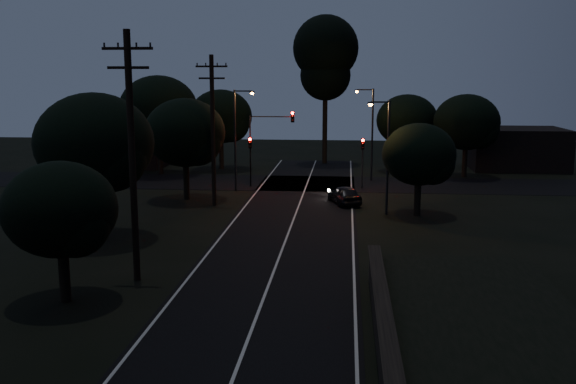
{
  "coord_description": "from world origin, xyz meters",
  "views": [
    {
      "loc": [
        3.32,
        -11.99,
        9.04
      ],
      "look_at": [
        0.0,
        24.0,
        2.5
      ],
      "focal_mm": 40.0,
      "sensor_mm": 36.0,
      "label": 1
    }
  ],
  "objects_px": {
    "tall_pine": "(326,57)",
    "streetlight_b": "(370,128)",
    "signal_mast": "(270,135)",
    "utility_pole_far": "(213,128)",
    "utility_pole_mid": "(132,153)",
    "streetlight_a": "(237,133)",
    "signal_right": "(363,154)",
    "car": "(344,195)",
    "streetlight_c": "(385,149)",
    "signal_left": "(250,153)"
  },
  "relations": [
    {
      "from": "streetlight_a",
      "to": "car",
      "type": "xyz_separation_m",
      "value": [
        8.51,
        -4.65,
        -3.96
      ]
    },
    {
      "from": "utility_pole_mid",
      "to": "utility_pole_far",
      "type": "height_order",
      "value": "utility_pole_mid"
    },
    {
      "from": "signal_right",
      "to": "tall_pine",
      "type": "bearing_deg",
      "value": 103.49
    },
    {
      "from": "streetlight_c",
      "to": "streetlight_b",
      "type": "bearing_deg",
      "value": 92.14
    },
    {
      "from": "streetlight_c",
      "to": "streetlight_a",
      "type": "bearing_deg",
      "value": 144.31
    },
    {
      "from": "streetlight_b",
      "to": "streetlight_c",
      "type": "distance_m",
      "value": 14.01
    },
    {
      "from": "streetlight_b",
      "to": "car",
      "type": "height_order",
      "value": "streetlight_b"
    },
    {
      "from": "utility_pole_mid",
      "to": "signal_left",
      "type": "bearing_deg",
      "value": 86.79
    },
    {
      "from": "tall_pine",
      "to": "streetlight_c",
      "type": "bearing_deg",
      "value": -79.07
    },
    {
      "from": "utility_pole_mid",
      "to": "streetlight_c",
      "type": "distance_m",
      "value": 19.15
    },
    {
      "from": "tall_pine",
      "to": "streetlight_a",
      "type": "height_order",
      "value": "tall_pine"
    },
    {
      "from": "streetlight_a",
      "to": "signal_mast",
      "type": "bearing_deg",
      "value": 39.77
    },
    {
      "from": "streetlight_c",
      "to": "car",
      "type": "height_order",
      "value": "streetlight_c"
    },
    {
      "from": "signal_left",
      "to": "signal_right",
      "type": "relative_size",
      "value": 1.0
    },
    {
      "from": "utility_pole_mid",
      "to": "signal_mast",
      "type": "bearing_deg",
      "value": 82.96
    },
    {
      "from": "tall_pine",
      "to": "car",
      "type": "xyz_separation_m",
      "value": [
        2.2,
        -21.65,
        -10.3
      ]
    },
    {
      "from": "car",
      "to": "tall_pine",
      "type": "bearing_deg",
      "value": -102.75
    },
    {
      "from": "streetlight_a",
      "to": "streetlight_c",
      "type": "distance_m",
      "value": 13.72
    },
    {
      "from": "tall_pine",
      "to": "signal_mast",
      "type": "relative_size",
      "value": 2.44
    },
    {
      "from": "streetlight_a",
      "to": "streetlight_c",
      "type": "relative_size",
      "value": 1.07
    },
    {
      "from": "signal_mast",
      "to": "streetlight_b",
      "type": "height_order",
      "value": "streetlight_b"
    },
    {
      "from": "streetlight_b",
      "to": "car",
      "type": "distance_m",
      "value": 11.56
    },
    {
      "from": "utility_pole_far",
      "to": "streetlight_a",
      "type": "relative_size",
      "value": 1.31
    },
    {
      "from": "signal_right",
      "to": "streetlight_b",
      "type": "relative_size",
      "value": 0.51
    },
    {
      "from": "utility_pole_mid",
      "to": "utility_pole_far",
      "type": "distance_m",
      "value": 17.0
    },
    {
      "from": "utility_pole_far",
      "to": "signal_right",
      "type": "distance_m",
      "value": 13.53
    },
    {
      "from": "streetlight_a",
      "to": "streetlight_b",
      "type": "distance_m",
      "value": 12.19
    },
    {
      "from": "utility_pole_far",
      "to": "streetlight_c",
      "type": "bearing_deg",
      "value": -9.6
    },
    {
      "from": "tall_pine",
      "to": "streetlight_c",
      "type": "xyz_separation_m",
      "value": [
        4.83,
        -25.0,
        -6.62
      ]
    },
    {
      "from": "signal_left",
      "to": "car",
      "type": "height_order",
      "value": "signal_left"
    },
    {
      "from": "tall_pine",
      "to": "signal_left",
      "type": "relative_size",
      "value": 3.71
    },
    {
      "from": "streetlight_b",
      "to": "streetlight_c",
      "type": "height_order",
      "value": "streetlight_b"
    },
    {
      "from": "utility_pole_mid",
      "to": "streetlight_a",
      "type": "height_order",
      "value": "utility_pole_mid"
    },
    {
      "from": "signal_right",
      "to": "streetlight_c",
      "type": "xyz_separation_m",
      "value": [
        1.23,
        -9.99,
        1.51
      ]
    },
    {
      "from": "car",
      "to": "streetlight_c",
      "type": "bearing_deg",
      "value": 109.58
    },
    {
      "from": "streetlight_a",
      "to": "streetlight_c",
      "type": "height_order",
      "value": "streetlight_a"
    },
    {
      "from": "car",
      "to": "utility_pole_far",
      "type": "bearing_deg",
      "value": -10.21
    },
    {
      "from": "signal_left",
      "to": "signal_mast",
      "type": "xyz_separation_m",
      "value": [
        1.69,
        0.0,
        1.5
      ]
    },
    {
      "from": "streetlight_b",
      "to": "signal_right",
      "type": "bearing_deg",
      "value": -100.0
    },
    {
      "from": "tall_pine",
      "to": "streetlight_b",
      "type": "xyz_separation_m",
      "value": [
        4.31,
        -11.0,
        -6.34
      ]
    },
    {
      "from": "signal_mast",
      "to": "utility_pole_far",
      "type": "bearing_deg",
      "value": -111.11
    },
    {
      "from": "streetlight_b",
      "to": "tall_pine",
      "type": "bearing_deg",
      "value": 111.38
    },
    {
      "from": "utility_pole_far",
      "to": "streetlight_b",
      "type": "height_order",
      "value": "utility_pole_far"
    },
    {
      "from": "tall_pine",
      "to": "car",
      "type": "height_order",
      "value": "tall_pine"
    },
    {
      "from": "signal_left",
      "to": "signal_mast",
      "type": "bearing_deg",
      "value": 0.13
    },
    {
      "from": "utility_pole_far",
      "to": "signal_right",
      "type": "relative_size",
      "value": 2.56
    },
    {
      "from": "utility_pole_mid",
      "to": "streetlight_a",
      "type": "relative_size",
      "value": 1.38
    },
    {
      "from": "signal_left",
      "to": "streetlight_a",
      "type": "height_order",
      "value": "streetlight_a"
    },
    {
      "from": "utility_pole_mid",
      "to": "utility_pole_far",
      "type": "relative_size",
      "value": 1.05
    },
    {
      "from": "tall_pine",
      "to": "signal_left",
      "type": "bearing_deg",
      "value": -110.46
    }
  ]
}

